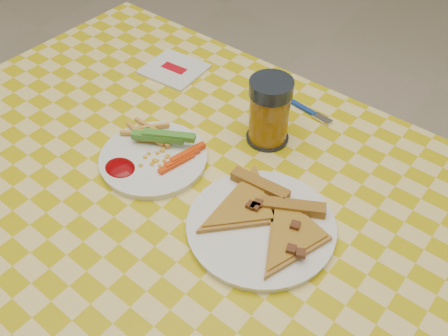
% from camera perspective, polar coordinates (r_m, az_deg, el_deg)
% --- Properties ---
extents(table, '(1.28, 0.88, 0.76)m').
position_cam_1_polar(table, '(1.00, -3.94, -4.88)').
color(table, silver).
rests_on(table, ground).
extents(plate_left, '(0.23, 0.23, 0.01)m').
position_cam_1_polar(plate_left, '(1.00, -8.05, 0.99)').
color(plate_left, white).
rests_on(plate_left, table).
extents(plate_right, '(0.33, 0.33, 0.01)m').
position_cam_1_polar(plate_right, '(0.88, 4.24, -6.75)').
color(plate_right, white).
rests_on(plate_right, table).
extents(fries_veggies, '(0.19, 0.18, 0.04)m').
position_cam_1_polar(fries_veggies, '(1.00, -7.84, 2.39)').
color(fries_veggies, '#E9AD4A').
rests_on(fries_veggies, plate_left).
extents(pizza_slices, '(0.29, 0.26, 0.02)m').
position_cam_1_polar(pizza_slices, '(0.87, 5.01, -5.53)').
color(pizza_slices, '#B27036').
rests_on(pizza_slices, plate_right).
extents(drink_glass, '(0.09, 0.09, 0.14)m').
position_cam_1_polar(drink_glass, '(1.00, 5.20, 6.40)').
color(drink_glass, black).
rests_on(drink_glass, table).
extents(napkin, '(0.15, 0.14, 0.01)m').
position_cam_1_polar(napkin, '(1.25, -5.72, 11.16)').
color(napkin, white).
rests_on(napkin, table).
extents(fork, '(0.14, 0.03, 0.01)m').
position_cam_1_polar(fork, '(1.13, 9.34, 6.64)').
color(fork, navy).
rests_on(fork, table).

